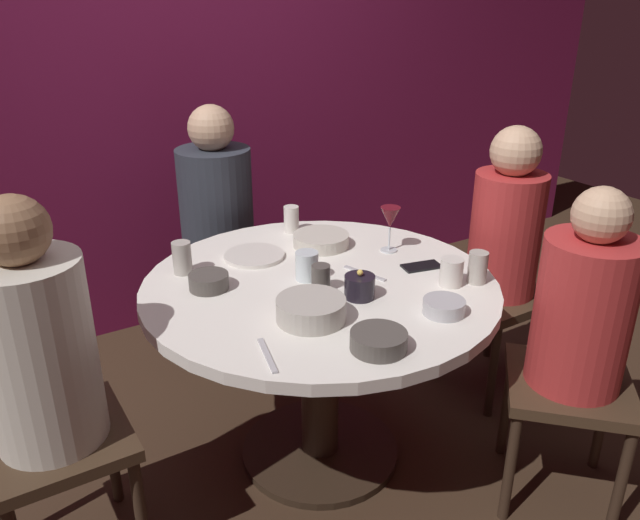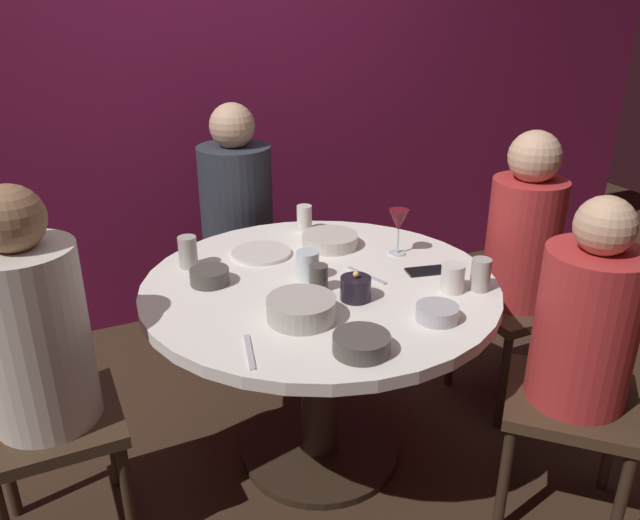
# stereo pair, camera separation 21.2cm
# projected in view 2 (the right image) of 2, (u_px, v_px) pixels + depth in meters

# --- Properties ---
(ground_plane) EXTENTS (8.00, 8.00, 0.00)m
(ground_plane) POSITION_uv_depth(u_px,v_px,m) (320.00, 452.00, 2.45)
(ground_plane) COLOR #382619
(back_wall) EXTENTS (6.00, 0.10, 2.60)m
(back_wall) POSITION_uv_depth(u_px,v_px,m) (197.00, 68.00, 3.11)
(back_wall) COLOR maroon
(back_wall) RESTS_ON ground
(dining_table) EXTENTS (1.22, 1.22, 0.74)m
(dining_table) POSITION_uv_depth(u_px,v_px,m) (320.00, 325.00, 2.23)
(dining_table) COLOR white
(dining_table) RESTS_ON ground
(seated_diner_left) EXTENTS (0.40, 0.40, 1.20)m
(seated_diner_left) POSITION_uv_depth(u_px,v_px,m) (36.00, 341.00, 1.80)
(seated_diner_left) COLOR #3F2D1E
(seated_diner_left) RESTS_ON ground
(seated_diner_back) EXTENTS (0.40, 0.40, 1.21)m
(seated_diner_back) POSITION_uv_depth(u_px,v_px,m) (237.00, 205.00, 2.90)
(seated_diner_back) COLOR #3F2D1E
(seated_diner_back) RESTS_ON ground
(seated_diner_right) EXTENTS (0.40, 0.40, 1.18)m
(seated_diner_right) POSITION_uv_depth(u_px,v_px,m) (523.00, 243.00, 2.52)
(seated_diner_right) COLOR #3F2D1E
(seated_diner_right) RESTS_ON ground
(seated_diner_front_right) EXTENTS (0.57, 0.57, 1.14)m
(seated_diner_front_right) POSITION_uv_depth(u_px,v_px,m) (584.00, 333.00, 1.91)
(seated_diner_front_right) COLOR #3F2D1E
(seated_diner_front_right) RESTS_ON ground
(candle_holder) EXTENTS (0.10, 0.10, 0.10)m
(candle_holder) POSITION_uv_depth(u_px,v_px,m) (356.00, 288.00, 2.02)
(candle_holder) COLOR black
(candle_holder) RESTS_ON dining_table
(wine_glass) EXTENTS (0.08, 0.08, 0.18)m
(wine_glass) POSITION_uv_depth(u_px,v_px,m) (399.00, 222.00, 2.33)
(wine_glass) COLOR silver
(wine_glass) RESTS_ON dining_table
(dinner_plate) EXTENTS (0.23, 0.23, 0.01)m
(dinner_plate) POSITION_uv_depth(u_px,v_px,m) (261.00, 253.00, 2.37)
(dinner_plate) COLOR silver
(dinner_plate) RESTS_ON dining_table
(cell_phone) EXTENTS (0.15, 0.10, 0.01)m
(cell_phone) POSITION_uv_depth(u_px,v_px,m) (426.00, 271.00, 2.23)
(cell_phone) COLOR black
(cell_phone) RESTS_ON dining_table
(bowl_serving_large) EXTENTS (0.13, 0.13, 0.05)m
(bowl_serving_large) POSITION_uv_depth(u_px,v_px,m) (437.00, 313.00, 1.90)
(bowl_serving_large) COLOR #B7B7BC
(bowl_serving_large) RESTS_ON dining_table
(bowl_salad_center) EXTENTS (0.22, 0.22, 0.05)m
(bowl_salad_center) POSITION_uv_depth(u_px,v_px,m) (330.00, 240.00, 2.44)
(bowl_salad_center) COLOR beige
(bowl_salad_center) RESTS_ON dining_table
(bowl_small_white) EXTENTS (0.13, 0.13, 0.05)m
(bowl_small_white) POSITION_uv_depth(u_px,v_px,m) (210.00, 276.00, 2.13)
(bowl_small_white) COLOR #4C4742
(bowl_small_white) RESTS_ON dining_table
(bowl_sauce_side) EXTENTS (0.21, 0.21, 0.07)m
(bowl_sauce_side) POSITION_uv_depth(u_px,v_px,m) (301.00, 309.00, 1.90)
(bowl_sauce_side) COLOR #B2ADA3
(bowl_sauce_side) RESTS_ON dining_table
(bowl_rice_portion) EXTENTS (0.16, 0.16, 0.05)m
(bowl_rice_portion) POSITION_uv_depth(u_px,v_px,m) (361.00, 344.00, 1.73)
(bowl_rice_portion) COLOR #4C4742
(bowl_rice_portion) RESTS_ON dining_table
(cup_near_candle) EXTENTS (0.08, 0.08, 0.10)m
(cup_near_candle) POSITION_uv_depth(u_px,v_px,m) (308.00, 265.00, 2.16)
(cup_near_candle) COLOR silver
(cup_near_candle) RESTS_ON dining_table
(cup_by_left_diner) EXTENTS (0.06, 0.06, 0.11)m
(cup_by_left_diner) POSITION_uv_depth(u_px,v_px,m) (304.00, 218.00, 2.59)
(cup_by_left_diner) COLOR silver
(cup_by_left_diner) RESTS_ON dining_table
(cup_by_right_diner) EXTENTS (0.06, 0.06, 0.09)m
(cup_by_right_diner) POSITION_uv_depth(u_px,v_px,m) (319.00, 278.00, 2.08)
(cup_by_right_diner) COLOR #4C4742
(cup_by_right_diner) RESTS_ON dining_table
(cup_center_front) EXTENTS (0.07, 0.07, 0.12)m
(cup_center_front) POSITION_uv_depth(u_px,v_px,m) (188.00, 252.00, 2.25)
(cup_center_front) COLOR #B2ADA3
(cup_center_front) RESTS_ON dining_table
(cup_far_edge) EXTENTS (0.07, 0.07, 0.11)m
(cup_far_edge) POSITION_uv_depth(u_px,v_px,m) (481.00, 275.00, 2.08)
(cup_far_edge) COLOR #B2ADA3
(cup_far_edge) RESTS_ON dining_table
(cup_beside_wine) EXTENTS (0.08, 0.08, 0.10)m
(cup_beside_wine) POSITION_uv_depth(u_px,v_px,m) (453.00, 278.00, 2.07)
(cup_beside_wine) COLOR silver
(cup_beside_wine) RESTS_ON dining_table
(fork_near_plate) EXTENTS (0.06, 0.18, 0.01)m
(fork_near_plate) POSITION_uv_depth(u_px,v_px,m) (249.00, 352.00, 1.74)
(fork_near_plate) COLOR #B7B7BC
(fork_near_plate) RESTS_ON dining_table
(knife_near_plate) EXTENTS (0.07, 0.18, 0.01)m
(knife_near_plate) POSITION_uv_depth(u_px,v_px,m) (367.00, 275.00, 2.19)
(knife_near_plate) COLOR #B7B7BC
(knife_near_plate) RESTS_ON dining_table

